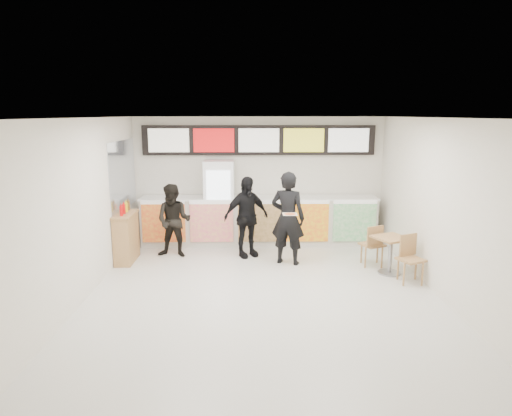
{
  "coord_description": "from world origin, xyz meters",
  "views": [
    {
      "loc": [
        -0.24,
        -7.48,
        3.06
      ],
      "look_at": [
        -0.1,
        1.2,
        1.27
      ],
      "focal_mm": 32.0,
      "sensor_mm": 36.0,
      "label": 1
    }
  ],
  "objects_px": {
    "drinks_fridge": "(220,203)",
    "customer_mid": "(246,217)",
    "cafe_table": "(391,248)",
    "customer_main": "(288,218)",
    "service_counter": "(259,220)",
    "customer_left": "(174,221)",
    "condiment_ledge": "(126,237)"
  },
  "relations": [
    {
      "from": "customer_left",
      "to": "condiment_ledge",
      "type": "distance_m",
      "value": 1.04
    },
    {
      "from": "customer_left",
      "to": "cafe_table",
      "type": "height_order",
      "value": "customer_left"
    },
    {
      "from": "drinks_fridge",
      "to": "customer_mid",
      "type": "xyz_separation_m",
      "value": [
        0.64,
        -0.99,
        -0.12
      ]
    },
    {
      "from": "customer_mid",
      "to": "condiment_ledge",
      "type": "bearing_deg",
      "value": 160.33
    },
    {
      "from": "drinks_fridge",
      "to": "customer_main",
      "type": "height_order",
      "value": "drinks_fridge"
    },
    {
      "from": "service_counter",
      "to": "condiment_ledge",
      "type": "distance_m",
      "value": 3.1
    },
    {
      "from": "cafe_table",
      "to": "condiment_ledge",
      "type": "relative_size",
      "value": 1.24
    },
    {
      "from": "service_counter",
      "to": "customer_left",
      "type": "bearing_deg",
      "value": -152.56
    },
    {
      "from": "service_counter",
      "to": "customer_mid",
      "type": "height_order",
      "value": "customer_mid"
    },
    {
      "from": "customer_mid",
      "to": "drinks_fridge",
      "type": "bearing_deg",
      "value": 96.07
    },
    {
      "from": "drinks_fridge",
      "to": "customer_left",
      "type": "distance_m",
      "value": 1.37
    },
    {
      "from": "customer_main",
      "to": "condiment_ledge",
      "type": "xyz_separation_m",
      "value": [
        -3.38,
        0.2,
        -0.44
      ]
    },
    {
      "from": "customer_left",
      "to": "customer_mid",
      "type": "height_order",
      "value": "customer_mid"
    },
    {
      "from": "service_counter",
      "to": "customer_mid",
      "type": "bearing_deg",
      "value": -106.97
    },
    {
      "from": "customer_main",
      "to": "condiment_ledge",
      "type": "distance_m",
      "value": 3.41
    },
    {
      "from": "service_counter",
      "to": "condiment_ledge",
      "type": "xyz_separation_m",
      "value": [
        -2.82,
        -1.29,
        -0.04
      ]
    },
    {
      "from": "customer_main",
      "to": "customer_mid",
      "type": "distance_m",
      "value": 1.0
    },
    {
      "from": "drinks_fridge",
      "to": "customer_mid",
      "type": "bearing_deg",
      "value": -57.23
    },
    {
      "from": "service_counter",
      "to": "condiment_ledge",
      "type": "bearing_deg",
      "value": -155.5
    },
    {
      "from": "drinks_fridge",
      "to": "customer_left",
      "type": "bearing_deg",
      "value": -133.34
    },
    {
      "from": "service_counter",
      "to": "customer_left",
      "type": "distance_m",
      "value": 2.11
    },
    {
      "from": "cafe_table",
      "to": "customer_mid",
      "type": "bearing_deg",
      "value": 132.87
    },
    {
      "from": "service_counter",
      "to": "customer_left",
      "type": "xyz_separation_m",
      "value": [
        -1.86,
        -0.97,
        0.23
      ]
    },
    {
      "from": "customer_main",
      "to": "customer_left",
      "type": "height_order",
      "value": "customer_main"
    },
    {
      "from": "customer_left",
      "to": "condiment_ledge",
      "type": "height_order",
      "value": "customer_left"
    },
    {
      "from": "service_counter",
      "to": "cafe_table",
      "type": "height_order",
      "value": "service_counter"
    },
    {
      "from": "customer_mid",
      "to": "cafe_table",
      "type": "relative_size",
      "value": 1.15
    },
    {
      "from": "service_counter",
      "to": "drinks_fridge",
      "type": "bearing_deg",
      "value": 179.01
    },
    {
      "from": "drinks_fridge",
      "to": "cafe_table",
      "type": "bearing_deg",
      "value": -32.13
    },
    {
      "from": "drinks_fridge",
      "to": "customer_left",
      "type": "height_order",
      "value": "drinks_fridge"
    },
    {
      "from": "customer_main",
      "to": "customer_left",
      "type": "bearing_deg",
      "value": 7.42
    },
    {
      "from": "customer_left",
      "to": "condiment_ledge",
      "type": "xyz_separation_m",
      "value": [
        -0.96,
        -0.32,
        -0.27
      ]
    }
  ]
}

